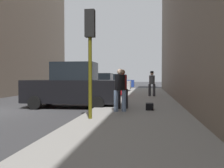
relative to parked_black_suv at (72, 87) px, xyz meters
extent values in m
plane|color=#38383A|center=(-2.65, -1.80, -1.03)|extent=(120.00, 120.00, 0.00)
cube|color=gray|center=(3.35, -1.80, -0.96)|extent=(4.00, 40.00, 0.15)
cube|color=black|center=(-0.05, 0.00, -0.21)|extent=(4.64, 1.95, 1.10)
cube|color=black|center=(0.15, 0.00, 0.77)|extent=(2.11, 1.61, 0.90)
cylinder|color=black|center=(-1.56, 0.88, -0.71)|extent=(0.64, 0.23, 0.64)
cylinder|color=black|center=(-1.52, -0.96, -0.71)|extent=(0.64, 0.23, 0.64)
cylinder|color=black|center=(1.43, 0.95, -0.71)|extent=(0.64, 0.23, 0.64)
cylinder|color=black|center=(1.47, -0.89, -0.71)|extent=(0.64, 0.23, 0.64)
cube|color=#B2191E|center=(-0.05, 6.20, -0.34)|extent=(4.22, 1.88, 0.84)
cube|color=black|center=(0.15, 6.20, 0.41)|extent=(1.90, 1.58, 0.70)
cylinder|color=black|center=(-1.42, 7.10, -0.71)|extent=(0.64, 0.23, 0.64)
cylinder|color=black|center=(-1.40, 5.26, -0.71)|extent=(0.64, 0.23, 0.64)
cylinder|color=black|center=(1.31, 7.13, -0.71)|extent=(0.64, 0.23, 0.64)
cylinder|color=black|center=(1.33, 5.29, -0.71)|extent=(0.64, 0.23, 0.64)
cube|color=#B7BABF|center=(-0.05, 12.50, -0.34)|extent=(4.21, 1.86, 0.84)
cube|color=black|center=(0.15, 12.50, 0.41)|extent=(1.90, 1.57, 0.70)
cylinder|color=black|center=(-1.42, 13.41, -0.71)|extent=(0.64, 0.22, 0.64)
cylinder|color=black|center=(-1.41, 11.57, -0.71)|extent=(0.64, 0.22, 0.64)
cylinder|color=black|center=(1.31, 13.43, -0.71)|extent=(0.64, 0.22, 0.64)
cylinder|color=black|center=(1.32, 11.59, -0.71)|extent=(0.64, 0.22, 0.64)
cube|color=navy|center=(-0.05, 18.63, -0.34)|extent=(4.22, 1.88, 0.84)
cube|color=black|center=(0.15, 18.64, 0.41)|extent=(1.91, 1.58, 0.70)
cylinder|color=black|center=(-1.42, 19.54, -0.71)|extent=(0.64, 0.23, 0.64)
cylinder|color=black|center=(-1.40, 17.70, -0.71)|extent=(0.64, 0.23, 0.64)
cylinder|color=black|center=(1.31, 19.57, -0.71)|extent=(0.64, 0.23, 0.64)
cylinder|color=black|center=(1.33, 17.73, -0.71)|extent=(0.64, 0.23, 0.64)
cylinder|color=red|center=(1.80, 0.86, -0.61)|extent=(0.22, 0.22, 0.55)
sphere|color=red|center=(1.80, 0.86, -0.28)|extent=(0.20, 0.20, 0.20)
cylinder|color=red|center=(1.64, 0.86, -0.58)|extent=(0.10, 0.09, 0.09)
cylinder|color=red|center=(1.96, 0.86, -0.58)|extent=(0.10, 0.09, 0.09)
cylinder|color=#514C0F|center=(1.85, -3.91, 0.92)|extent=(0.12, 0.12, 3.60)
cube|color=black|center=(1.85, -3.91, 2.27)|extent=(0.32, 0.24, 0.90)
sphere|color=red|center=(1.85, -3.78, 2.55)|extent=(0.14, 0.14, 0.14)
sphere|color=yellow|center=(1.85, -3.78, 2.27)|extent=(0.14, 0.14, 0.14)
sphere|color=green|center=(1.85, -3.78, 1.99)|extent=(0.14, 0.14, 0.14)
cylinder|color=#728CB2|center=(2.49, -2.14, -0.46)|extent=(0.22, 0.22, 0.85)
cylinder|color=#728CB2|center=(2.80, -2.05, -0.46)|extent=(0.22, 0.22, 0.85)
cylinder|color=black|center=(2.65, -2.09, 0.28)|extent=(0.49, 0.49, 0.62)
sphere|color=beige|center=(2.65, -2.09, 0.71)|extent=(0.24, 0.24, 0.24)
cylinder|color=#333338|center=(4.18, 5.90, -0.46)|extent=(0.20, 0.20, 0.85)
cylinder|color=#333338|center=(3.87, 5.94, -0.46)|extent=(0.20, 0.20, 0.85)
cylinder|color=#4C5156|center=(4.03, 5.92, 0.28)|extent=(0.45, 0.45, 0.62)
sphere|color=beige|center=(4.03, 5.92, 0.71)|extent=(0.24, 0.24, 0.24)
cylinder|color=black|center=(4.03, 5.92, 0.78)|extent=(0.34, 0.34, 0.02)
cylinder|color=black|center=(4.03, 5.92, 0.84)|extent=(0.23, 0.23, 0.11)
cylinder|color=black|center=(2.80, -1.15, -0.46)|extent=(0.22, 0.22, 0.85)
cylinder|color=black|center=(2.49, -1.23, -0.46)|extent=(0.22, 0.22, 0.85)
cylinder|color=#A51E23|center=(2.65, -1.19, 0.28)|extent=(0.49, 0.49, 0.62)
sphere|color=#997051|center=(2.65, -1.19, 0.71)|extent=(0.24, 0.24, 0.24)
cube|color=black|center=(3.82, -1.44, -0.74)|extent=(0.32, 0.44, 0.28)
camera|label=1|loc=(3.76, -11.99, 0.53)|focal=40.00mm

